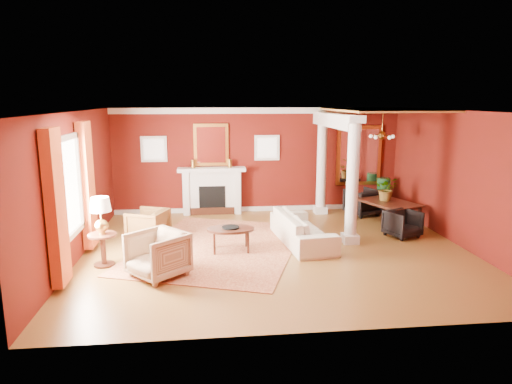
{
  "coord_description": "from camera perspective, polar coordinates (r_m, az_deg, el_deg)",
  "views": [
    {
      "loc": [
        -1.42,
        -9.11,
        3.15
      ],
      "look_at": [
        -0.37,
        0.55,
        1.15
      ],
      "focal_mm": 32.0,
      "sensor_mm": 36.0,
      "label": 1
    }
  ],
  "objects": [
    {
      "name": "crown_trim",
      "position": [
        12.66,
        0.27,
        10.13
      ],
      "size": [
        8.0,
        0.08,
        0.16
      ],
      "primitive_type": "cube",
      "color": "silver",
      "rests_on": "room_shell"
    },
    {
      "name": "column_front",
      "position": [
        10.06,
        11.97,
        1.52
      ],
      "size": [
        0.36,
        0.36,
        2.8
      ],
      "color": "silver",
      "rests_on": "ground"
    },
    {
      "name": "column_back",
      "position": [
        12.63,
        8.2,
        3.67
      ],
      "size": [
        0.36,
        0.36,
        2.8
      ],
      "color": "silver",
      "rests_on": "ground"
    },
    {
      "name": "room_shell",
      "position": [
        9.29,
        2.66,
        4.62
      ],
      "size": [
        8.04,
        7.04,
        2.92
      ],
      "color": "#570F0C",
      "rests_on": "ground"
    },
    {
      "name": "coffee_table",
      "position": [
        9.54,
        -3.19,
        -4.8
      ],
      "size": [
        0.99,
        0.99,
        0.5
      ],
      "rotation": [
        0.0,
        0.0,
        -0.28
      ],
      "color": "black",
      "rests_on": "ground"
    },
    {
      "name": "fireplace",
      "position": [
        12.68,
        -5.52,
        0.18
      ],
      "size": [
        1.85,
        0.42,
        1.29
      ],
      "color": "silver",
      "rests_on": "ground"
    },
    {
      "name": "dining_chair_far",
      "position": [
        12.84,
        13.16,
        -1.05
      ],
      "size": [
        0.98,
        0.95,
        0.8
      ],
      "primitive_type": "imported",
      "rotation": [
        0.0,
        0.0,
        3.5
      ],
      "color": "black",
      "rests_on": "ground"
    },
    {
      "name": "armchair_leopard",
      "position": [
        10.54,
        -13.35,
        -3.85
      ],
      "size": [
        0.95,
        0.98,
        0.79
      ],
      "primitive_type": "imported",
      "rotation": [
        0.0,
        0.0,
        -1.94
      ],
      "color": "black",
      "rests_on": "ground"
    },
    {
      "name": "dining_chair_near",
      "position": [
        11.06,
        17.86,
        -3.63
      ],
      "size": [
        0.86,
        0.83,
        0.69
      ],
      "primitive_type": "imported",
      "rotation": [
        0.0,
        0.0,
        0.39
      ],
      "color": "black",
      "rests_on": "ground"
    },
    {
      "name": "armchair_stripe",
      "position": [
        8.38,
        -12.2,
        -7.39
      ],
      "size": [
        1.2,
        1.21,
        0.91
      ],
      "primitive_type": "imported",
      "rotation": [
        0.0,
        0.0,
        -0.84
      ],
      "color": "tan",
      "rests_on": "ground"
    },
    {
      "name": "dining_table",
      "position": [
        12.07,
        16.0,
        -1.63
      ],
      "size": [
        1.17,
        1.81,
        0.95
      ],
      "primitive_type": "imported",
      "rotation": [
        0.0,
        0.0,
        1.93
      ],
      "color": "black",
      "rests_on": "ground"
    },
    {
      "name": "green_urn",
      "position": [
        13.36,
        15.57,
        -0.75
      ],
      "size": [
        0.41,
        0.41,
        0.98
      ],
      "color": "#133D1D",
      "rests_on": "ground"
    },
    {
      "name": "chandelier",
      "position": [
        11.77,
        15.48,
        6.82
      ],
      "size": [
        0.6,
        0.62,
        0.75
      ],
      "color": "#A37D33",
      "rests_on": "room_shell"
    },
    {
      "name": "sofa",
      "position": [
        10.11,
        5.84,
        -3.97
      ],
      "size": [
        0.92,
        2.32,
        0.88
      ],
      "primitive_type": "imported",
      "rotation": [
        0.0,
        0.0,
        1.69
      ],
      "color": "beige",
      "rests_on": "ground"
    },
    {
      "name": "overmantel_mirror",
      "position": [
        12.63,
        -5.64,
        5.89
      ],
      "size": [
        0.95,
        0.07,
        1.15
      ],
      "color": "gold",
      "rests_on": "fireplace"
    },
    {
      "name": "header_beam",
      "position": [
        11.46,
        9.74,
        8.81
      ],
      "size": [
        0.3,
        3.2,
        0.32
      ],
      "primitive_type": "cube",
      "color": "silver",
      "rests_on": "column_front"
    },
    {
      "name": "flank_window_right",
      "position": [
        12.76,
        1.38,
        5.55
      ],
      "size": [
        0.7,
        0.07,
        0.7
      ],
      "color": "silver",
      "rests_on": "room_shell"
    },
    {
      "name": "rug",
      "position": [
        9.94,
        -4.7,
        -6.82
      ],
      "size": [
        4.42,
        5.08,
        0.02
      ],
      "primitive_type": "cube",
      "rotation": [
        0.0,
        0.0,
        -0.34
      ],
      "color": "maroon",
      "rests_on": "ground"
    },
    {
      "name": "potted_plant",
      "position": [
        11.94,
        16.1,
        1.73
      ],
      "size": [
        0.72,
        0.76,
        0.47
      ],
      "primitive_type": "imported",
      "rotation": [
        0.0,
        0.0,
        -0.33
      ],
      "color": "#26591E",
      "rests_on": "dining_table"
    },
    {
      "name": "side_table",
      "position": [
        9.08,
        -18.77,
        -3.45
      ],
      "size": [
        0.54,
        0.54,
        1.34
      ],
      "rotation": [
        0.0,
        0.0,
        -0.04
      ],
      "color": "black",
      "rests_on": "ground"
    },
    {
      "name": "amber_ceiling",
      "position": [
        11.67,
        15.5,
        9.84
      ],
      "size": [
        2.3,
        3.4,
        0.04
      ],
      "primitive_type": "cube",
      "color": "gold",
      "rests_on": "room_shell"
    },
    {
      "name": "left_window",
      "position": [
        9.03,
        -21.96,
        -0.24
      ],
      "size": [
        0.21,
        2.55,
        2.6
      ],
      "color": "white",
      "rests_on": "room_shell"
    },
    {
      "name": "ground",
      "position": [
        9.74,
        2.55,
        -7.24
      ],
      "size": [
        8.0,
        8.0,
        0.0
      ],
      "primitive_type": "plane",
      "color": "brown",
      "rests_on": "ground"
    },
    {
      "name": "dining_mirror",
      "position": [
        13.38,
        12.74,
        4.47
      ],
      "size": [
        1.3,
        0.07,
        1.7
      ],
      "color": "gold",
      "rests_on": "room_shell"
    },
    {
      "name": "coffee_book",
      "position": [
        9.53,
        -3.39,
        -3.89
      ],
      "size": [
        0.15,
        0.06,
        0.2
      ],
      "primitive_type": "imported",
      "rotation": [
        0.0,
        0.0,
        0.3
      ],
      "color": "black",
      "rests_on": "coffee_table"
    },
    {
      "name": "base_trim",
      "position": [
        13.02,
        0.25,
        -2.1
      ],
      "size": [
        8.0,
        0.08,
        0.12
      ],
      "primitive_type": "cube",
      "color": "silver",
      "rests_on": "ground"
    },
    {
      "name": "flank_window_left",
      "position": [
        12.73,
        -12.65,
        5.26
      ],
      "size": [
        0.7,
        0.07,
        0.7
      ],
      "color": "silver",
      "rests_on": "room_shell"
    }
  ]
}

